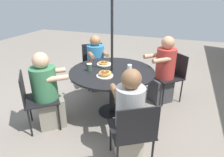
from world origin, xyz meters
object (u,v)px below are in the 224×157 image
(pancake_plate_a, at_px, (105,74))
(diner_south, at_px, (129,118))
(diner_north, at_px, (96,65))
(pancake_plate_c, at_px, (132,77))
(diner_east, at_px, (48,94))
(patio_table, at_px, (112,76))
(patio_chair_east, at_px, (35,97))
(patio_chair_south, at_px, (133,130))
(syrup_bottle, at_px, (90,64))
(patio_chair_north, at_px, (94,62))
(diner_west, at_px, (163,73))
(patio_chair_west, at_px, (171,74))
(drinking_glass_a, at_px, (130,69))
(pancake_plate_b, at_px, (104,63))
(coffee_cup, at_px, (89,67))

(pancake_plate_a, bearing_deg, diner_south, 41.66)
(diner_north, distance_m, pancake_plate_c, 1.36)
(pancake_plate_c, bearing_deg, diner_east, -67.17)
(patio_table, bearing_deg, patio_chair_east, -49.34)
(diner_east, height_order, patio_chair_south, diner_east)
(patio_chair_east, height_order, diner_south, diner_south)
(syrup_bottle, bearing_deg, pancake_plate_c, 73.61)
(diner_north, relative_size, pancake_plate_c, 4.50)
(patio_table, height_order, patio_chair_north, patio_chair_north)
(patio_chair_south, height_order, diner_west, diner_west)
(patio_chair_east, xyz_separation_m, pancake_plate_c, (-0.57, 1.22, 0.25))
(patio_chair_north, bearing_deg, patio_chair_east, 45.91)
(diner_east, distance_m, syrup_bottle, 0.81)
(patio_table, bearing_deg, patio_chair_south, 31.43)
(patio_chair_west, distance_m, syrup_bottle, 1.46)
(diner_north, xyz_separation_m, diner_east, (1.39, -0.13, 0.02))
(diner_north, height_order, syrup_bottle, diner_north)
(patio_chair_east, relative_size, pancake_plate_a, 3.54)
(diner_west, bearing_deg, pancake_plate_c, 113.90)
(patio_table, distance_m, diner_south, 0.98)
(patio_chair_north, bearing_deg, patio_chair_west, 137.17)
(patio_chair_north, relative_size, drinking_glass_a, 6.90)
(patio_chair_north, distance_m, patio_chair_west, 1.55)
(patio_chair_east, relative_size, patio_chair_south, 1.00)
(pancake_plate_b, height_order, syrup_bottle, syrup_bottle)
(pancake_plate_a, bearing_deg, diner_west, 141.04)
(patio_chair_north, distance_m, pancake_plate_a, 1.35)
(pancake_plate_a, distance_m, drinking_glass_a, 0.39)
(diner_east, distance_m, pancake_plate_b, 1.02)
(patio_table, xyz_separation_m, pancake_plate_c, (0.17, 0.35, 0.11))
(diner_east, bearing_deg, diner_west, 91.26)
(patio_table, relative_size, syrup_bottle, 9.83)
(syrup_bottle, bearing_deg, patio_chair_east, -30.77)
(patio_chair_west, height_order, pancake_plate_b, patio_chair_west)
(patio_table, relative_size, patio_chair_north, 1.54)
(syrup_bottle, bearing_deg, pancake_plate_b, 133.53)
(diner_north, bearing_deg, syrup_bottle, 67.88)
(drinking_glass_a, bearing_deg, pancake_plate_b, -111.90)
(patio_chair_east, bearing_deg, drinking_glass_a, 83.34)
(drinking_glass_a, bearing_deg, diner_south, 15.71)
(diner_north, height_order, pancake_plate_a, diner_north)
(diner_west, xyz_separation_m, pancake_plate_c, (0.84, -0.35, 0.20))
(patio_chair_east, xyz_separation_m, coffee_cup, (-0.62, 0.55, 0.29))
(patio_table, xyz_separation_m, pancake_plate_b, (-0.22, -0.22, 0.11))
(patio_chair_south, xyz_separation_m, patio_chair_west, (-1.76, 0.24, 0.00))
(patio_chair_east, bearing_deg, diner_north, 129.57)
(patio_chair_south, relative_size, diner_west, 0.72)
(diner_north, distance_m, diner_south, 1.94)
(patio_chair_south, distance_m, diner_west, 1.65)
(coffee_cup, bearing_deg, diner_east, -39.47)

